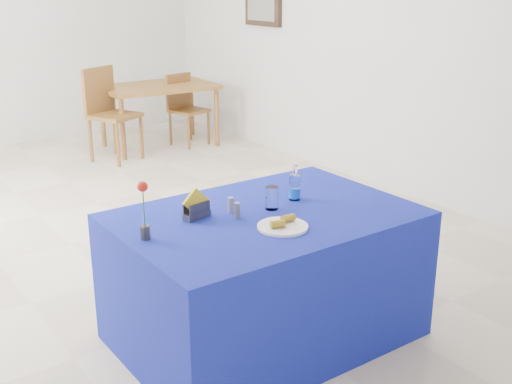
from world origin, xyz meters
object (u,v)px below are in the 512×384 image
Objects in this scene: water_bottle at (295,188)px; plate at (283,227)px; blue_table at (265,276)px; oak_table at (158,91)px; chair_bg_right at (184,104)px; chair_bg_left at (108,107)px.

plate is at bearing -136.38° from water_bottle.
blue_table reaches higher than oak_table.
chair_bg_right is at bearing 66.11° from blue_table.
chair_bg_left is 1.20× the size of chair_bg_right.
chair_bg_right is at bearing 66.57° from plate.
plate is 4.40m from chair_bg_left.
chair_bg_right is (1.87, 4.23, 0.12)m from blue_table.
water_bottle is at bearing 43.62° from plate.
chair_bg_left is at bearing 78.68° from blue_table.
chair_bg_left reaches higher than blue_table.
water_bottle is at bearing -122.25° from chair_bg_left.
chair_bg_right reaches higher than plate.
blue_table is 1.16× the size of oak_table.
oak_table is (1.62, 4.52, -0.09)m from plate.
chair_bg_left is (-0.74, -0.21, -0.08)m from oak_table.
chair_bg_right is at bearing -16.95° from chair_bg_left.
chair_bg_right reaches higher than oak_table.
water_bottle is 0.21× the size of chair_bg_left.
plate is 0.31× the size of chair_bg_right.
blue_table is 4.62m from chair_bg_right.
water_bottle reaches higher than blue_table.
chair_bg_left reaches higher than chair_bg_right.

